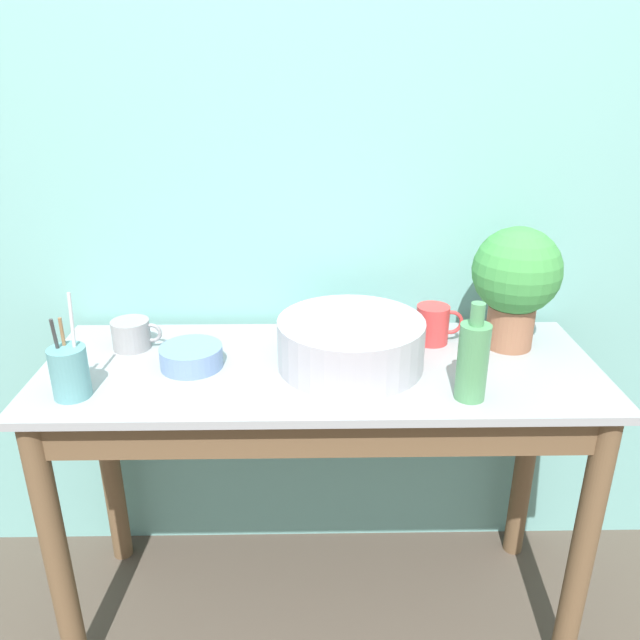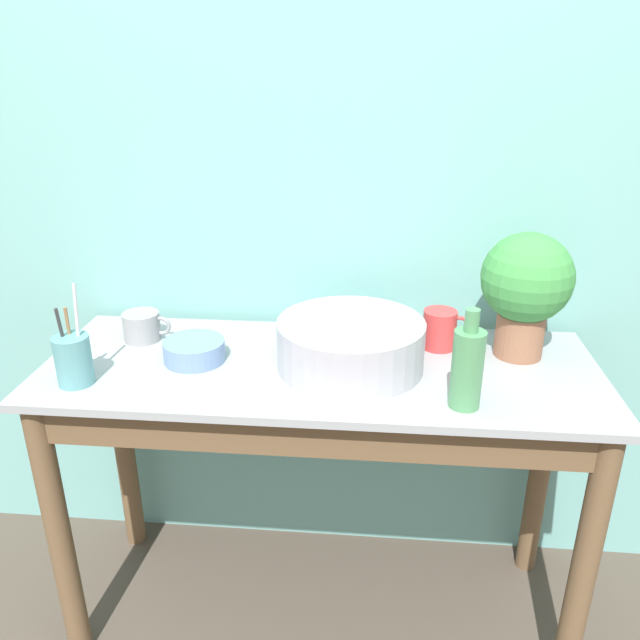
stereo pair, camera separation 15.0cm
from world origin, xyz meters
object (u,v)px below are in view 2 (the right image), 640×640
mug_red (440,329)px  mug_grey (142,326)px  bowl_wash_large (351,344)px  bowl_small_blue (194,351)px  potted_plant (526,285)px  utensil_cup (74,359)px  bottle_tall (467,367)px

mug_red → mug_grey: size_ratio=0.97×
bowl_wash_large → bowl_small_blue: bearing=-179.8°
mug_red → bowl_small_blue: 0.63m
potted_plant → mug_red: potted_plant is taller
bowl_wash_large → mug_grey: (-0.56, 0.11, -0.02)m
mug_red → bowl_small_blue: size_ratio=0.82×
bowl_small_blue → utensil_cup: (-0.24, -0.14, 0.03)m
bowl_small_blue → mug_grey: bearing=147.1°
bowl_wash_large → mug_red: bearing=30.2°
potted_plant → bottle_tall: bearing=-121.6°
bottle_tall → mug_grey: (-0.82, 0.28, -0.06)m
bowl_wash_large → mug_red: (0.23, 0.13, -0.01)m
bowl_wash_large → bottle_tall: size_ratio=1.58×
potted_plant → utensil_cup: bearing=-166.8°
mug_red → mug_grey: mug_red is taller
potted_plant → bowl_wash_large: size_ratio=0.89×
bottle_tall → mug_red: (-0.03, 0.30, -0.04)m
mug_red → bowl_small_blue: mug_red is taller
mug_grey → bowl_small_blue: 0.21m
mug_grey → mug_red: bearing=1.6°
bowl_wash_large → utensil_cup: (-0.63, -0.14, 0.00)m
bowl_wash_large → mug_grey: bearing=168.9°
mug_grey → utensil_cup: (-0.07, -0.25, 0.02)m
bottle_tall → utensil_cup: bearing=178.5°
potted_plant → bowl_small_blue: (-0.81, -0.11, -0.16)m
bowl_small_blue → utensil_cup: bearing=-149.7°
bowl_wash_large → bottle_tall: (0.26, -0.17, 0.03)m
bowl_small_blue → utensil_cup: size_ratio=0.64×
bowl_wash_large → mug_red: bowl_wash_large is taller
bowl_wash_large → bowl_small_blue: 0.39m
potted_plant → mug_red: bearing=172.0°
bottle_tall → utensil_cup: size_ratio=0.95×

